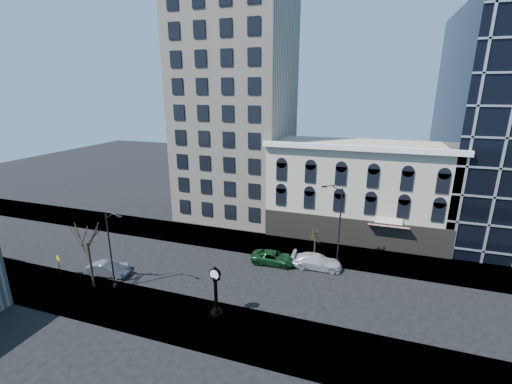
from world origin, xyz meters
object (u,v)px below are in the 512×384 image
(street_lamp_near, at_px, (112,231))
(car_near_a, at_px, (111,266))
(street_clock, at_px, (216,293))
(warning_sign, at_px, (58,262))
(car_near_b, at_px, (108,269))

(street_lamp_near, xyz_separation_m, car_near_a, (-3.21, 2.62, -5.50))
(street_clock, bearing_deg, warning_sign, -174.43)
(street_clock, bearing_deg, street_lamp_near, -175.31)
(street_clock, distance_m, street_lamp_near, 11.26)
(street_clock, bearing_deg, car_near_b, 177.27)
(warning_sign, height_order, car_near_a, warning_sign)
(street_clock, relative_size, warning_sign, 1.93)
(car_near_a, bearing_deg, warning_sign, 96.23)
(car_near_a, height_order, car_near_b, car_near_b)
(street_clock, height_order, warning_sign, street_clock)
(street_clock, relative_size, street_lamp_near, 0.57)
(street_lamp_near, bearing_deg, warning_sign, -169.13)
(car_near_a, bearing_deg, street_clock, -127.78)
(street_clock, xyz_separation_m, car_near_a, (-13.74, 3.19, -1.53))
(street_lamp_near, distance_m, car_near_a, 6.89)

